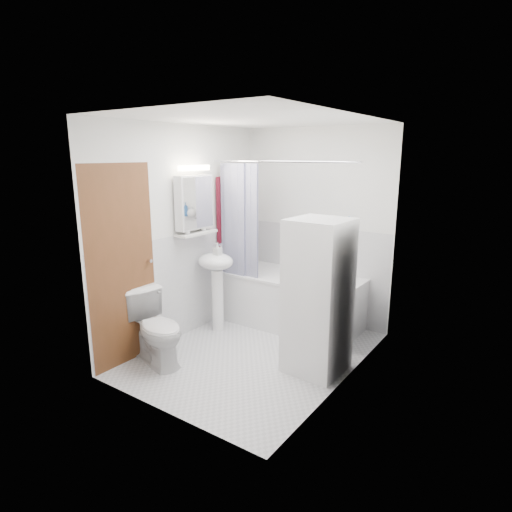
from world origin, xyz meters
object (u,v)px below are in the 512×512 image
Objects in this scene: washer_dryer at (318,297)px; toilet at (156,328)px; sink at (216,274)px; bathtub at (292,298)px.

washer_dryer is 2.02× the size of toilet.
toilet is (0.03, -0.99, -0.34)m from sink.
washer_dryer is 1.65m from toilet.
toilet is (-0.63, -1.64, 0.01)m from bathtub.
washer_dryer is (0.76, -0.85, 0.40)m from bathtub.
washer_dryer is at bearing -48.19° from bathtub.
bathtub is at bearing -6.88° from toilet.
bathtub is 1.12× the size of washer_dryer.
sink reaches higher than bathtub.
bathtub is 1.76m from toilet.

